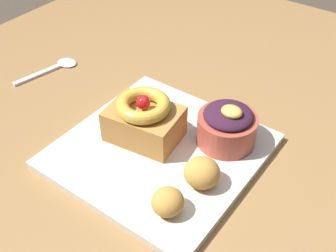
{
  "coord_description": "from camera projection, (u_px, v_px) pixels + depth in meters",
  "views": [
    {
      "loc": [
        0.2,
        -0.51,
        1.16
      ],
      "look_at": [
        -0.07,
        -0.14,
        0.77
      ],
      "focal_mm": 44.94,
      "sensor_mm": 36.0,
      "label": 1
    }
  ],
  "objects": [
    {
      "name": "dining_table",
      "position": [
        245.0,
        161.0,
        0.75
      ],
      "size": [
        1.21,
        0.92,
        0.73
      ],
      "color": "olive",
      "rests_on": "ground_plane"
    },
    {
      "name": "front_plate",
      "position": [
        160.0,
        151.0,
        0.61
      ],
      "size": [
        0.27,
        0.27,
        0.01
      ],
      "primitive_type": "cube",
      "color": "silver",
      "rests_on": "dining_table"
    },
    {
      "name": "cake_slice",
      "position": [
        144.0,
        119.0,
        0.61
      ],
      "size": [
        0.11,
        0.09,
        0.07
      ],
      "rotation": [
        0.0,
        0.0,
        0.14
      ],
      "color": "#B77F3D",
      "rests_on": "front_plate"
    },
    {
      "name": "berry_ramekin",
      "position": [
        227.0,
        126.0,
        0.6
      ],
      "size": [
        0.09,
        0.09,
        0.07
      ],
      "color": "#B24C3D",
      "rests_on": "front_plate"
    },
    {
      "name": "fritter_front",
      "position": [
        168.0,
        202.0,
        0.51
      ],
      "size": [
        0.04,
        0.04,
        0.03
      ],
      "primitive_type": "ellipsoid",
      "color": "gold",
      "rests_on": "front_plate"
    },
    {
      "name": "fritter_middle",
      "position": [
        202.0,
        173.0,
        0.55
      ],
      "size": [
        0.05,
        0.05,
        0.04
      ],
      "primitive_type": "ellipsoid",
      "color": "gold",
      "rests_on": "front_plate"
    },
    {
      "name": "spoon",
      "position": [
        55.0,
        68.0,
        0.79
      ],
      "size": [
        0.05,
        0.13,
        0.0
      ],
      "rotation": [
        0.0,
        0.0,
        1.37
      ],
      "color": "silver",
      "rests_on": "dining_table"
    }
  ]
}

